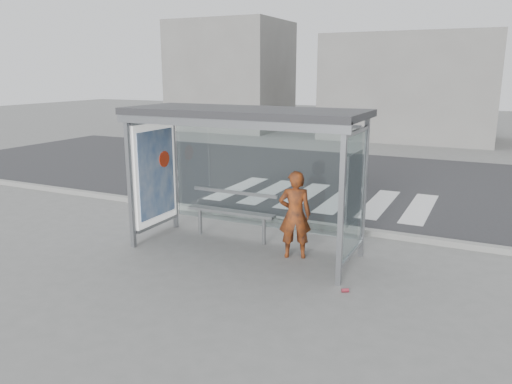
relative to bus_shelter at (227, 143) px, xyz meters
The scene contains 10 objects.
ground 2.02m from the bus_shelter, ahead, with size 80.00×80.00×0.00m, color slate.
road 7.22m from the bus_shelter, 86.94° to the left, with size 30.00×10.00×0.01m, color #2A2A2D.
curb 2.72m from the bus_shelter, 78.88° to the left, with size 30.00×0.18×0.12m, color gray.
crosswalk 4.87m from the bus_shelter, 85.22° to the left, with size 5.55×3.00×0.00m.
bus_shelter is the anchor object (origin of this frame).
building_left 20.38m from the bus_shelter, 118.23° to the left, with size 6.00×5.00×6.00m, color slate.
building_center 17.95m from the bus_shelter, 88.81° to the left, with size 8.00×5.00×5.00m, color slate.
person 1.77m from the bus_shelter, ahead, with size 0.58×0.38×1.58m, color #D05B13.
bench 1.51m from the bus_shelter, 111.16° to the left, with size 1.84×0.29×0.95m.
soda_can 3.35m from the bus_shelter, 21.05° to the right, with size 0.06×0.06×0.11m, color #D33E51.
Camera 1 is at (3.98, -7.76, 3.23)m, focal length 35.00 mm.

